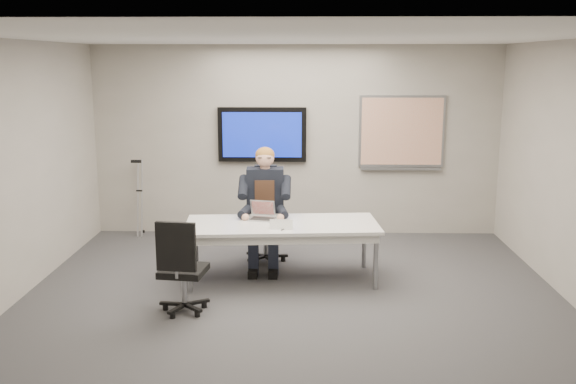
{
  "coord_description": "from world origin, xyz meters",
  "views": [
    {
      "loc": [
        0.12,
        -6.45,
        2.58
      ],
      "look_at": [
        -0.07,
        0.86,
        1.07
      ],
      "focal_mm": 40.0,
      "sensor_mm": 36.0,
      "label": 1
    }
  ],
  "objects_px": {
    "conference_table": "(282,230)",
    "seated_person": "(265,221)",
    "office_chair_near": "(183,284)",
    "laptop": "(262,214)",
    "office_chair_far": "(266,236)"
  },
  "relations": [
    {
      "from": "office_chair_near",
      "to": "laptop",
      "type": "height_order",
      "value": "office_chair_near"
    },
    {
      "from": "seated_person",
      "to": "office_chair_near",
      "type": "bearing_deg",
      "value": -118.79
    },
    {
      "from": "conference_table",
      "to": "seated_person",
      "type": "bearing_deg",
      "value": 113.0
    },
    {
      "from": "office_chair_near",
      "to": "laptop",
      "type": "bearing_deg",
      "value": -113.15
    },
    {
      "from": "office_chair_far",
      "to": "seated_person",
      "type": "distance_m",
      "value": 0.39
    },
    {
      "from": "office_chair_near",
      "to": "seated_person",
      "type": "xyz_separation_m",
      "value": [
        0.76,
        1.51,
        0.29
      ]
    },
    {
      "from": "conference_table",
      "to": "office_chair_near",
      "type": "height_order",
      "value": "office_chair_near"
    },
    {
      "from": "conference_table",
      "to": "laptop",
      "type": "xyz_separation_m",
      "value": [
        -0.24,
        0.21,
        0.13
      ]
    },
    {
      "from": "conference_table",
      "to": "laptop",
      "type": "distance_m",
      "value": 0.34
    },
    {
      "from": "office_chair_far",
      "to": "office_chair_near",
      "type": "xyz_separation_m",
      "value": [
        -0.75,
        -1.78,
        -0.02
      ]
    },
    {
      "from": "conference_table",
      "to": "office_chair_far",
      "type": "relative_size",
      "value": 2.16
    },
    {
      "from": "seated_person",
      "to": "conference_table",
      "type": "bearing_deg",
      "value": -64.86
    },
    {
      "from": "laptop",
      "to": "seated_person",
      "type": "bearing_deg",
      "value": 99.94
    },
    {
      "from": "laptop",
      "to": "conference_table",
      "type": "bearing_deg",
      "value": -28.31
    },
    {
      "from": "office_chair_far",
      "to": "laptop",
      "type": "distance_m",
      "value": 0.66
    }
  ]
}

